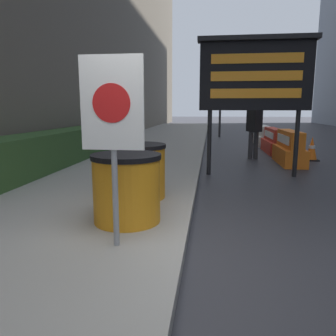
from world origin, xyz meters
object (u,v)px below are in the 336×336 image
object	(u,v)px
traffic_cone_near	(312,149)
pedestrian_worker	(254,125)
jersey_barrier_red_striped	(273,142)
jersey_barrier_white	(263,137)
jersey_barrier_orange_near	(289,149)
message_board	(255,75)
traffic_light_near_curb	(221,78)
warning_sign	(112,117)
barrel_drum_foreground	(127,188)
barrel_drum_middle	(139,171)

from	to	relation	value
traffic_cone_near	pedestrian_worker	xyz separation A→B (m)	(-1.71, 0.08, 0.68)
jersey_barrier_red_striped	traffic_cone_near	world-z (taller)	jersey_barrier_red_striped
traffic_cone_near	jersey_barrier_white	bearing A→B (deg)	101.06
jersey_barrier_orange_near	pedestrian_worker	world-z (taller)	pedestrian_worker
jersey_barrier_white	message_board	bearing A→B (deg)	-100.73
message_board	jersey_barrier_white	xyz separation A→B (m)	(1.26, 6.66, -1.90)
traffic_light_near_curb	traffic_cone_near	bearing A→B (deg)	-72.10
message_board	jersey_barrier_white	size ratio (longest dim) A/B	1.54
warning_sign	pedestrian_worker	bearing A→B (deg)	72.53
message_board	jersey_barrier_red_striped	distance (m)	4.84
warning_sign	jersey_barrier_red_striped	bearing A→B (deg)	70.29
message_board	jersey_barrier_white	world-z (taller)	message_board
pedestrian_worker	jersey_barrier_orange_near	bearing A→B (deg)	22.34
warning_sign	jersey_barrier_white	world-z (taller)	warning_sign
jersey_barrier_red_striped	jersey_barrier_white	bearing A→B (deg)	90.00
barrel_drum_foreground	jersey_barrier_red_striped	xyz separation A→B (m)	(3.24, 8.07, -0.19)
jersey_barrier_orange_near	pedestrian_worker	distance (m)	1.34
barrel_drum_middle	jersey_barrier_white	world-z (taller)	barrel_drum_middle
warning_sign	jersey_barrier_red_striped	xyz separation A→B (m)	(3.16, 8.82, -1.08)
jersey_barrier_red_striped	traffic_light_near_curb	size ratio (longest dim) A/B	0.49
jersey_barrier_white	traffic_cone_near	distance (m)	4.19
barrel_drum_middle	message_board	size ratio (longest dim) A/B	0.28
pedestrian_worker	jersey_barrier_white	bearing A→B (deg)	140.11
warning_sign	traffic_light_near_curb	distance (m)	15.12
barrel_drum_foreground	pedestrian_worker	world-z (taller)	pedestrian_worker
traffic_cone_near	warning_sign	bearing A→B (deg)	-119.19
jersey_barrier_red_striped	pedestrian_worker	bearing A→B (deg)	-118.69
pedestrian_worker	traffic_cone_near	bearing A→B (deg)	60.00
barrel_drum_middle	pedestrian_worker	bearing A→B (deg)	65.31
jersey_barrier_red_striped	pedestrian_worker	size ratio (longest dim) A/B	1.22
warning_sign	barrel_drum_foreground	bearing A→B (deg)	95.62
barrel_drum_foreground	jersey_barrier_orange_near	bearing A→B (deg)	60.21
warning_sign	jersey_barrier_white	size ratio (longest dim) A/B	0.96
message_board	jersey_barrier_white	distance (m)	7.04
jersey_barrier_orange_near	message_board	bearing A→B (deg)	-124.16
barrel_drum_foreground	warning_sign	size ratio (longest dim) A/B	0.45
jersey_barrier_red_striped	barrel_drum_foreground	bearing A→B (deg)	-111.86
traffic_light_near_curb	warning_sign	bearing A→B (deg)	-95.44
barrel_drum_foreground	jersey_barrier_white	bearing A→B (deg)	72.80
jersey_barrier_red_striped	message_board	bearing A→B (deg)	-106.45
barrel_drum_foreground	jersey_barrier_orange_near	size ratio (longest dim) A/B	0.47
warning_sign	jersey_barrier_white	distance (m)	11.70
barrel_drum_middle	pedestrian_worker	world-z (taller)	pedestrian_worker
barrel_drum_middle	jersey_barrier_white	bearing A→B (deg)	70.33
jersey_barrier_white	traffic_cone_near	bearing A→B (deg)	-78.94
barrel_drum_foreground	jersey_barrier_red_striped	bearing A→B (deg)	68.14
message_board	traffic_cone_near	size ratio (longest dim) A/B	4.31
jersey_barrier_orange_near	traffic_cone_near	xyz separation A→B (m)	(0.80, 0.69, -0.06)
traffic_light_near_curb	jersey_barrier_white	bearing A→B (deg)	-65.17
barrel_drum_foreground	jersey_barrier_white	world-z (taller)	barrel_drum_foreground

